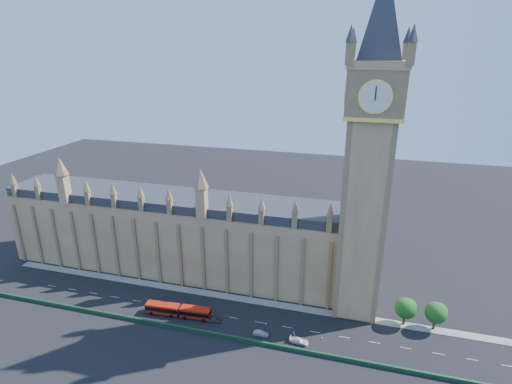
% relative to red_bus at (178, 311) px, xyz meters
% --- Properties ---
extents(ground, '(400.00, 400.00, 0.00)m').
position_rel_red_bus_xyz_m(ground, '(12.17, 3.34, -1.77)').
color(ground, black).
rests_on(ground, ground).
extents(palace_westminster, '(120.00, 20.00, 28.00)m').
position_rel_red_bus_xyz_m(palace_westminster, '(-12.83, 25.34, 12.09)').
color(palace_westminster, '#A67C50').
rests_on(palace_westminster, ground).
extents(elizabeth_tower, '(20.59, 20.59, 105.00)m').
position_rel_red_bus_xyz_m(elizabeth_tower, '(50.17, 17.34, 52.79)').
color(elizabeth_tower, '#A67C50').
rests_on(elizabeth_tower, ground).
extents(bridge_parapet, '(160.00, 0.60, 1.20)m').
position_rel_red_bus_xyz_m(bridge_parapet, '(12.17, -5.66, -1.17)').
color(bridge_parapet, '#1E4C2D').
rests_on(bridge_parapet, ground).
extents(kerb_north, '(160.00, 3.00, 0.16)m').
position_rel_red_bus_xyz_m(kerb_north, '(12.17, 12.84, -1.69)').
color(kerb_north, gray).
rests_on(kerb_north, ground).
extents(tree_east_near, '(6.00, 6.00, 8.50)m').
position_rel_red_bus_xyz_m(tree_east_near, '(64.39, 13.43, 3.87)').
color(tree_east_near, '#382619').
rests_on(tree_east_near, ground).
extents(tree_east_far, '(6.00, 6.00, 8.50)m').
position_rel_red_bus_xyz_m(tree_east_far, '(72.39, 13.43, 3.87)').
color(tree_east_far, '#382619').
rests_on(tree_east_far, ground).
extents(red_bus, '(19.93, 4.29, 3.36)m').
position_rel_red_bus_xyz_m(red_bus, '(0.00, 0.00, 0.00)').
color(red_bus, red).
rests_on(red_bus, ground).
extents(car_grey, '(3.86, 1.87, 1.27)m').
position_rel_red_bus_xyz_m(car_grey, '(11.41, 0.07, -1.14)').
color(car_grey, '#42464A').
rests_on(car_grey, ground).
extents(car_silver, '(4.14, 1.48, 1.36)m').
position_rel_red_bus_xyz_m(car_silver, '(25.81, -2.05, -1.09)').
color(car_silver, '#A3A4AA').
rests_on(car_silver, ground).
extents(car_white, '(5.29, 2.39, 1.50)m').
position_rel_red_bus_xyz_m(car_white, '(36.47, -2.30, -1.02)').
color(car_white, silver).
rests_on(car_white, ground).
extents(cone_a, '(0.51, 0.51, 0.65)m').
position_rel_red_bus_xyz_m(cone_a, '(42.20, 0.94, -1.45)').
color(cone_a, black).
rests_on(cone_a, ground).
extents(cone_b, '(0.62, 0.62, 0.79)m').
position_rel_red_bus_xyz_m(cone_b, '(26.17, 2.74, -1.38)').
color(cone_b, black).
rests_on(cone_b, ground).
extents(cone_c, '(0.61, 0.61, 0.76)m').
position_rel_red_bus_xyz_m(cone_c, '(34.44, 1.06, -1.39)').
color(cone_c, black).
rests_on(cone_c, ground).
extents(cone_d, '(0.49, 0.49, 0.62)m').
position_rel_red_bus_xyz_m(cone_d, '(34.88, 0.26, -1.46)').
color(cone_d, black).
rests_on(cone_d, ground).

